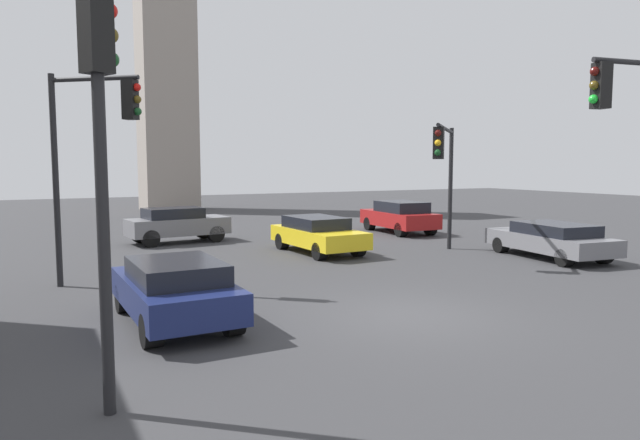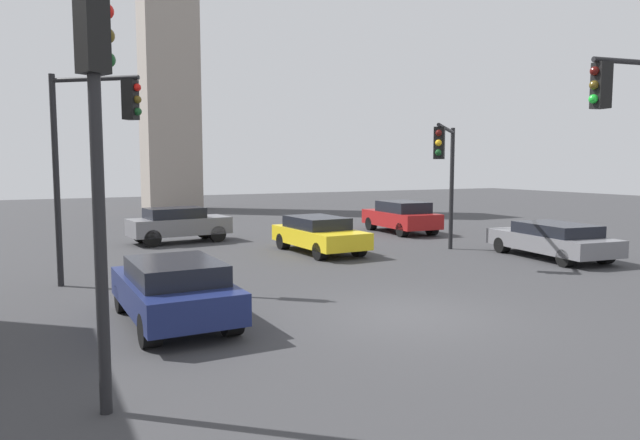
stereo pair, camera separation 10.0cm
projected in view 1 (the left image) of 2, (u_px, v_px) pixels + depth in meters
The scene contains 10 objects.
ground_plane at pixel (409, 315), 12.39m from camera, with size 99.50×99.50×0.00m, color #38383A.
traffic_light_0 at pixel (101, 126), 7.16m from camera, with size 0.49×0.43×5.40m.
traffic_light_2 at pixel (91, 137), 14.70m from camera, with size 2.07×1.74×5.62m.
traffic_light_3 at pixel (445, 160), 19.74m from camera, with size 3.32×3.28×4.66m.
car_0 at pixel (551, 239), 19.92m from camera, with size 2.50×4.85×1.24m.
car_1 at pixel (318, 234), 21.16m from camera, with size 2.09×4.41×1.33m.
car_2 at pixel (177, 224), 23.80m from camera, with size 4.24×2.15×1.47m.
car_3 at pixel (175, 289), 11.69m from camera, with size 1.95×4.13×1.34m.
car_4 at pixel (400, 216), 27.32m from camera, with size 2.19×4.45×1.51m.
skyline_tower at pixel (165, 45), 39.90m from camera, with size 3.66×3.66×23.24m, color gray.
Camera 1 is at (-7.26, -9.90, 3.28)m, focal length 31.97 mm.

